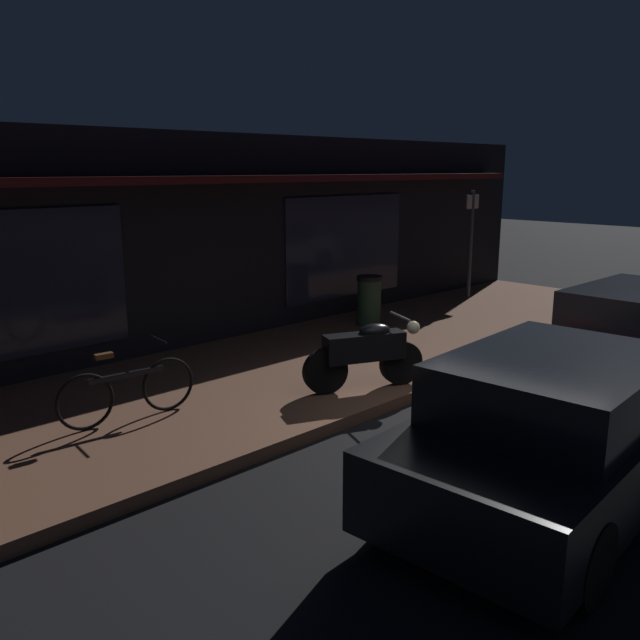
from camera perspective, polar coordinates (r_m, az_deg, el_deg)
The scene contains 8 objects.
ground_plane at distance 7.97m, azimuth 12.22°, elevation -9.51°, with size 60.00×60.00×0.00m, color black.
sidewalk_slab at distance 9.81m, azimuth -2.43°, elevation -4.41°, with size 18.00×4.00×0.15m, color brown.
storefront_building at distance 12.17m, azimuth -13.22°, elevation 7.00°, with size 18.00×3.30×3.60m.
motorcycle at distance 8.67m, azimuth 4.08°, elevation -2.84°, with size 1.61×0.86×0.97m.
bicycle_parked at distance 7.94m, azimuth -16.41°, elevation -5.92°, with size 1.66×0.42×0.91m.
sign_post at distance 15.13m, azimuth 13.01°, elevation 7.01°, with size 0.44×0.09×2.40m.
trash_bin at distance 12.24m, azimuth 4.30°, elevation 1.74°, with size 0.48×0.48×0.93m.
parked_car_near at distance 6.42m, azimuth 20.06°, elevation -8.90°, with size 4.21×2.04×1.42m.
Camera 1 is at (-6.18, -4.03, 3.02)m, focal length 36.71 mm.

